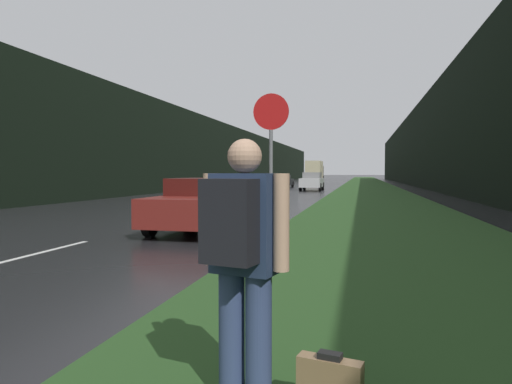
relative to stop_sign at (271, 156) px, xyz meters
name	(u,v)px	position (x,y,z in m)	size (l,w,h in m)	color
grass_verge	(370,191)	(2.43, 31.68, -1.85)	(6.00, 240.00, 0.02)	#26471E
lane_stripe_b	(40,253)	(-4.36, -0.95, -1.86)	(0.12, 3.00, 0.01)	silver
lane_stripe_c	(180,218)	(-4.36, 6.05, -1.86)	(0.12, 3.00, 0.01)	silver
lane_stripe_d	(235,204)	(-4.36, 13.05, -1.86)	(0.12, 3.00, 0.01)	silver
lane_stripe_e	(265,197)	(-4.36, 20.05, -1.86)	(0.12, 3.00, 0.01)	silver
lane_stripe_f	(283,192)	(-4.36, 27.05, -1.86)	(0.12, 3.00, 0.01)	silver
treeline_far_side	(220,155)	(-14.14, 41.68, 1.66)	(2.00, 140.00, 7.05)	black
treeline_near_side	(428,145)	(8.43, 41.68, 2.57)	(2.00, 140.00, 8.86)	black
stop_sign	(271,156)	(0.00, 0.00, 0.00)	(0.69, 0.07, 3.05)	slate
hitchhiker_with_backpack	(242,256)	(0.94, -5.71, -0.85)	(0.60, 0.49, 1.77)	navy
car_passing_near	(201,204)	(-2.47, 2.93, -1.16)	(1.84, 4.28, 1.40)	maroon
car_passing_far	(312,181)	(-2.47, 30.79, -1.07)	(1.83, 4.32, 1.57)	#BCBCBC
car_oncoming	(282,181)	(-6.25, 37.66, -1.19)	(1.93, 4.49, 1.30)	black
delivery_truck	(315,171)	(-6.25, 71.21, -0.01)	(2.63, 8.73, 3.52)	#6E684F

